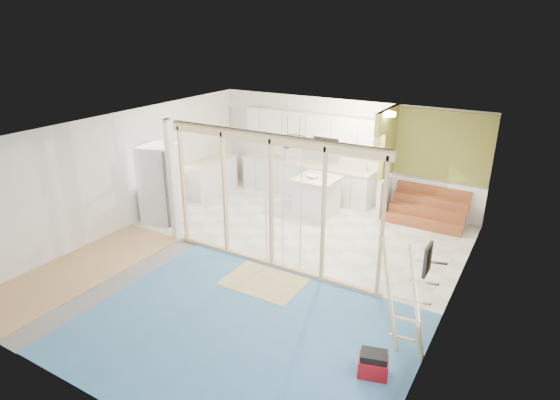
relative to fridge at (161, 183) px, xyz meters
The scene contains 17 objects.
room 3.17m from the fridge, 11.64° to the right, with size 7.01×8.01×2.61m.
floor_overlays 3.33m from the fridge, 10.30° to the right, with size 7.00×8.00×0.03m.
stud_frame 2.99m from the fridge, 12.60° to the right, with size 4.66×0.14×2.60m.
base_cabinets 3.13m from the fridge, 61.63° to the left, with size 4.45×2.24×0.93m.
upper_cabinets 4.00m from the fridge, 54.84° to the left, with size 3.60×0.41×0.85m.
green_partition 5.95m from the fridge, 30.54° to the left, with size 2.25×1.51×2.60m.
pot_rack 3.24m from the fridge, 24.37° to the left, with size 0.52×0.52×0.72m.
sheathing_panel 7.08m from the fridge, 21.88° to the right, with size 0.02×4.00×2.60m, color #A58059.
electrical_panel 6.86m from the fridge, 17.35° to the right, with size 0.04×0.30×0.40m, color #3C3C41.
ceiling_light 5.33m from the fridge, 27.83° to the left, with size 0.32×0.32×0.08m, color #FFEABF.
fridge is the anchor object (origin of this frame).
island 3.67m from the fridge, 34.56° to the left, with size 1.00×1.00×0.95m.
bowl 3.55m from the fridge, 34.58° to the left, with size 0.28×0.28×0.07m, color white.
soap_bottle_a 3.47m from the fridge, 63.03° to the left, with size 0.11×0.11×0.29m, color #A7A9BA.
soap_bottle_b 4.94m from the fridge, 39.99° to the left, with size 0.09×0.09×0.20m, color silver.
toolbox 6.61m from the fridge, 22.24° to the right, with size 0.45×0.39×0.37m.
ladder 6.51m from the fridge, 16.14° to the right, with size 0.90×0.11×1.67m.
Camera 1 is at (4.45, -6.75, 4.43)m, focal length 30.00 mm.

